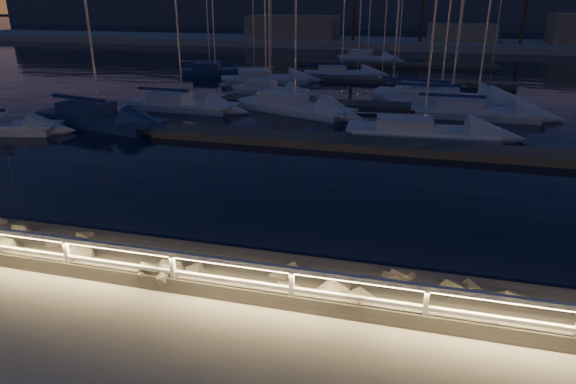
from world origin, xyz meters
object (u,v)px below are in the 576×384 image
(sailboat_d, at_px, (419,130))
(sailboat_h, at_px, (437,96))
(sailboat_i, at_px, (214,71))
(sailboat_l, at_px, (447,99))
(sailboat_g, at_px, (472,111))
(sailboat_e, at_px, (268,89))
(sailboat_b, at_px, (98,117))
(sailboat_n, at_px, (366,57))
(sailboat_j, at_px, (263,78))
(sailboat_k, at_px, (340,73))
(sailboat_c, at_px, (292,105))
(sailboat_f, at_px, (180,104))
(guard_rail, at_px, (247,272))

(sailboat_d, height_order, sailboat_h, sailboat_h)
(sailboat_i, height_order, sailboat_l, sailboat_l)
(sailboat_g, bearing_deg, sailboat_e, 163.51)
(sailboat_b, xyz_separation_m, sailboat_n, (11.83, 37.66, -0.06))
(sailboat_j, xyz_separation_m, sailboat_l, (15.86, -6.37, 0.01))
(sailboat_h, xyz_separation_m, sailboat_l, (0.73, -1.18, -0.02))
(sailboat_g, bearing_deg, sailboat_k, 126.57)
(sailboat_b, xyz_separation_m, sailboat_d, (19.09, 1.97, -0.06))
(sailboat_h, bearing_deg, sailboat_c, -134.50)
(sailboat_g, bearing_deg, sailboat_f, -171.31)
(sailboat_g, xyz_separation_m, sailboat_n, (-10.45, 29.43, -0.01))
(sailboat_d, relative_size, sailboat_k, 1.16)
(sailboat_j, distance_m, sailboat_k, 8.31)
(sailboat_b, distance_m, sailboat_e, 14.64)
(sailboat_f, distance_m, sailboat_j, 12.78)
(sailboat_c, relative_size, sailboat_j, 1.06)
(sailboat_d, bearing_deg, guard_rail, -105.06)
(sailboat_e, distance_m, sailboat_j, 5.51)
(sailboat_g, xyz_separation_m, sailboat_h, (-2.22, 4.62, 0.04))
(sailboat_k, relative_size, sailboat_n, 1.01)
(sailboat_c, bearing_deg, guard_rail, -55.18)
(sailboat_g, bearing_deg, guard_rail, -104.46)
(sailboat_f, bearing_deg, sailboat_i, 107.64)
(sailboat_f, height_order, sailboat_n, sailboat_f)
(sailboat_c, distance_m, sailboat_e, 7.08)
(sailboat_e, bearing_deg, sailboat_l, 6.29)
(sailboat_d, height_order, sailboat_l, sailboat_l)
(sailboat_b, relative_size, sailboat_i, 1.23)
(sailboat_g, relative_size, sailboat_h, 0.81)
(sailboat_h, bearing_deg, sailboat_j, 174.15)
(sailboat_f, relative_size, sailboat_j, 0.95)
(sailboat_d, xyz_separation_m, sailboat_f, (-16.22, 3.45, 0.01))
(sailboat_e, distance_m, sailboat_i, 11.95)
(sailboat_d, xyz_separation_m, sailboat_i, (-20.46, 19.51, 0.02))
(sailboat_c, bearing_deg, sailboat_g, 29.75)
(guard_rail, height_order, sailboat_n, sailboat_n)
(guard_rail, xyz_separation_m, sailboat_b, (-15.59, 16.92, -0.90))
(sailboat_b, bearing_deg, sailboat_l, 41.67)
(sailboat_e, xyz_separation_m, sailboat_f, (-4.08, -7.48, 0.03))
(sailboat_f, height_order, sailboat_k, sailboat_f)
(sailboat_g, relative_size, sailboat_l, 0.86)
(guard_rail, relative_size, sailboat_g, 3.18)
(sailboat_n, bearing_deg, sailboat_g, -60.26)
(sailboat_b, xyz_separation_m, sailboat_l, (20.79, 11.66, -0.02))
(guard_rail, distance_m, sailboat_k, 40.97)
(sailboat_c, bearing_deg, sailboat_k, 111.53)
(sailboat_d, bearing_deg, sailboat_j, 126.84)
(sailboat_e, relative_size, sailboat_i, 0.89)
(sailboat_h, distance_m, sailboat_k, 14.24)
(guard_rail, height_order, sailboat_k, sailboat_k)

